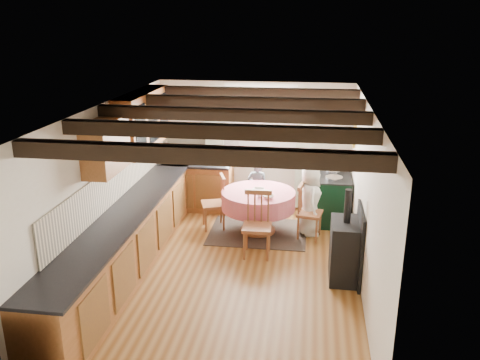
% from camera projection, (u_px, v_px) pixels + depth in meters
% --- Properties ---
extents(floor, '(3.60, 5.50, 0.00)m').
position_uv_depth(floor, '(232.00, 272.00, 7.27)').
color(floor, olive).
rests_on(floor, ground).
extents(ceiling, '(3.60, 5.50, 0.00)m').
position_uv_depth(ceiling, '(231.00, 108.00, 6.52)').
color(ceiling, white).
rests_on(ceiling, ground).
extents(wall_back, '(3.60, 0.00, 2.40)m').
position_uv_depth(wall_back, '(255.00, 146.00, 9.48)').
color(wall_back, silver).
rests_on(wall_back, ground).
extents(wall_front, '(3.60, 0.00, 2.40)m').
position_uv_depth(wall_front, '(180.00, 302.00, 4.31)').
color(wall_front, silver).
rests_on(wall_front, ground).
extents(wall_left, '(0.00, 5.50, 2.40)m').
position_uv_depth(wall_left, '(107.00, 188.00, 7.14)').
color(wall_left, silver).
rests_on(wall_left, ground).
extents(wall_right, '(0.00, 5.50, 2.40)m').
position_uv_depth(wall_right, '(366.00, 201.00, 6.65)').
color(wall_right, silver).
rests_on(wall_right, ground).
extents(beam_a, '(3.60, 0.16, 0.16)m').
position_uv_depth(beam_a, '(197.00, 155.00, 4.67)').
color(beam_a, black).
rests_on(beam_a, ceiling).
extents(beam_b, '(3.60, 0.16, 0.16)m').
position_uv_depth(beam_b, '(217.00, 131.00, 5.61)').
color(beam_b, black).
rests_on(beam_b, ceiling).
extents(beam_c, '(3.60, 0.16, 0.16)m').
position_uv_depth(beam_c, '(231.00, 115.00, 6.55)').
color(beam_c, black).
rests_on(beam_c, ceiling).
extents(beam_d, '(3.60, 0.16, 0.16)m').
position_uv_depth(beam_d, '(242.00, 102.00, 7.49)').
color(beam_d, black).
rests_on(beam_d, ceiling).
extents(beam_e, '(3.60, 0.16, 0.16)m').
position_uv_depth(beam_e, '(250.00, 92.00, 8.43)').
color(beam_e, black).
rests_on(beam_e, ceiling).
extents(splash_left, '(0.02, 4.50, 0.55)m').
position_uv_depth(splash_left, '(116.00, 182.00, 7.42)').
color(splash_left, beige).
rests_on(splash_left, wall_left).
extents(splash_back, '(1.40, 0.02, 0.55)m').
position_uv_depth(splash_back, '(203.00, 144.00, 9.60)').
color(splash_back, beige).
rests_on(splash_back, wall_back).
extents(base_cabinet_left, '(0.60, 5.30, 0.88)m').
position_uv_depth(base_cabinet_left, '(131.00, 238.00, 7.34)').
color(base_cabinet_left, '#95552F').
rests_on(base_cabinet_left, floor).
extents(base_cabinet_back, '(1.30, 0.60, 0.88)m').
position_uv_depth(base_cabinet_back, '(198.00, 186.00, 9.58)').
color(base_cabinet_back, '#95552F').
rests_on(base_cabinet_back, floor).
extents(worktop_left, '(0.64, 5.30, 0.04)m').
position_uv_depth(worktop_left, '(130.00, 209.00, 7.19)').
color(worktop_left, black).
rests_on(worktop_left, base_cabinet_left).
extents(worktop_back, '(1.30, 0.64, 0.04)m').
position_uv_depth(worktop_back, '(197.00, 163.00, 9.41)').
color(worktop_back, black).
rests_on(worktop_back, base_cabinet_back).
extents(wall_cabinet_glass, '(0.34, 1.80, 0.90)m').
position_uv_depth(wall_cabinet_glass, '(143.00, 120.00, 8.01)').
color(wall_cabinet_glass, '#95552F').
rests_on(wall_cabinet_glass, wall_left).
extents(wall_cabinet_solid, '(0.34, 0.90, 0.70)m').
position_uv_depth(wall_cabinet_solid, '(106.00, 146.00, 6.62)').
color(wall_cabinet_solid, '#95552F').
rests_on(wall_cabinet_solid, wall_left).
extents(window_frame, '(1.34, 0.03, 1.54)m').
position_uv_depth(window_frame, '(260.00, 125.00, 9.33)').
color(window_frame, white).
rests_on(window_frame, wall_back).
extents(window_pane, '(1.20, 0.01, 1.40)m').
position_uv_depth(window_pane, '(260.00, 125.00, 9.33)').
color(window_pane, white).
rests_on(window_pane, wall_back).
extents(curtain_left, '(0.35, 0.10, 2.10)m').
position_uv_depth(curtain_left, '(215.00, 151.00, 9.52)').
color(curtain_left, silver).
rests_on(curtain_left, wall_back).
extents(curtain_right, '(0.35, 0.10, 2.10)m').
position_uv_depth(curtain_right, '(305.00, 154.00, 9.29)').
color(curtain_right, silver).
rests_on(curtain_right, wall_back).
extents(curtain_rod, '(2.00, 0.03, 0.03)m').
position_uv_depth(curtain_rod, '(260.00, 93.00, 9.06)').
color(curtain_rod, black).
rests_on(curtain_rod, wall_back).
extents(wall_picture, '(0.04, 0.50, 0.60)m').
position_uv_depth(wall_picture, '(354.00, 128.00, 8.66)').
color(wall_picture, gold).
rests_on(wall_picture, wall_right).
extents(wall_plate, '(0.30, 0.02, 0.30)m').
position_uv_depth(wall_plate, '(312.00, 121.00, 9.15)').
color(wall_plate, silver).
rests_on(wall_plate, wall_back).
extents(rug, '(1.64, 1.28, 0.01)m').
position_uv_depth(rug, '(258.00, 232.00, 8.60)').
color(rug, '#362920').
rests_on(rug, floor).
extents(dining_table, '(1.24, 1.24, 0.75)m').
position_uv_depth(dining_table, '(258.00, 212.00, 8.48)').
color(dining_table, tan).
rests_on(dining_table, floor).
extents(chair_near, '(0.45, 0.47, 1.02)m').
position_uv_depth(chair_near, '(257.00, 225.00, 7.63)').
color(chair_near, brown).
rests_on(chair_near, floor).
extents(chair_left, '(0.53, 0.52, 0.95)m').
position_uv_depth(chair_left, '(213.00, 202.00, 8.65)').
color(chair_left, brown).
rests_on(chair_left, floor).
extents(chair_right, '(0.48, 0.47, 0.93)m').
position_uv_depth(chair_right, '(310.00, 211.00, 8.27)').
color(chair_right, brown).
rests_on(chair_right, floor).
extents(aga_range, '(0.61, 0.95, 0.87)m').
position_uv_depth(aga_range, '(332.00, 198.00, 8.97)').
color(aga_range, black).
rests_on(aga_range, floor).
extents(cast_iron_stove, '(0.40, 0.67, 1.33)m').
position_uv_depth(cast_iron_stove, '(346.00, 235.00, 6.91)').
color(cast_iron_stove, black).
rests_on(cast_iron_stove, floor).
extents(child_far, '(0.41, 0.29, 1.06)m').
position_uv_depth(child_far, '(257.00, 188.00, 9.18)').
color(child_far, '#4B575F').
rests_on(child_far, floor).
extents(child_right, '(0.46, 0.64, 1.22)m').
position_uv_depth(child_right, '(310.00, 200.00, 8.38)').
color(child_right, silver).
rests_on(child_right, floor).
extents(bowl_a, '(0.21, 0.21, 0.05)m').
position_uv_depth(bowl_a, '(259.00, 190.00, 8.36)').
color(bowl_a, silver).
rests_on(bowl_a, dining_table).
extents(bowl_b, '(0.19, 0.19, 0.06)m').
position_uv_depth(bowl_b, '(268.00, 197.00, 8.05)').
color(bowl_b, silver).
rests_on(bowl_b, dining_table).
extents(cup, '(0.12, 0.12, 0.09)m').
position_uv_depth(cup, '(260.00, 195.00, 8.09)').
color(cup, silver).
rests_on(cup, dining_table).
extents(canister_tall, '(0.13, 0.13, 0.22)m').
position_uv_depth(canister_tall, '(179.00, 155.00, 9.50)').
color(canister_tall, '#262628').
rests_on(canister_tall, worktop_back).
extents(canister_wide, '(0.20, 0.20, 0.22)m').
position_uv_depth(canister_wide, '(205.00, 156.00, 9.40)').
color(canister_wide, '#262628').
rests_on(canister_wide, worktop_back).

